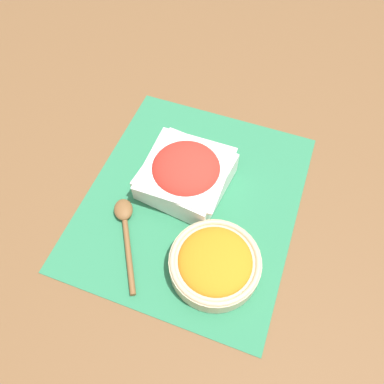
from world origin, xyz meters
name	(u,v)px	position (x,y,z in m)	size (l,w,h in m)	color
ground_plane	(192,200)	(0.00, 0.00, 0.00)	(3.00, 3.00, 0.00)	brown
placemat	(192,199)	(0.00, 0.00, 0.00)	(0.54, 0.47, 0.00)	#2D7A51
carrot_bowl	(215,263)	(-0.14, -0.10, 0.03)	(0.18, 0.18, 0.06)	#C6B28E
tomato_bowl	(186,173)	(0.03, 0.03, 0.05)	(0.20, 0.20, 0.09)	white
wooden_spoon	(125,224)	(-0.11, 0.11, 0.01)	(0.20, 0.14, 0.02)	brown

